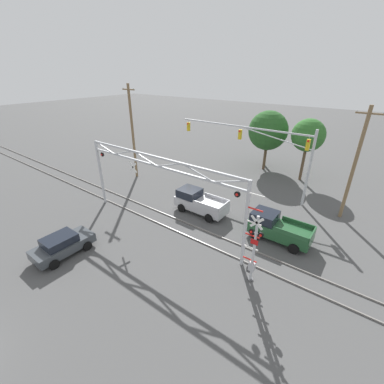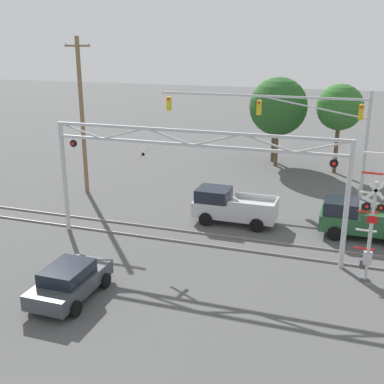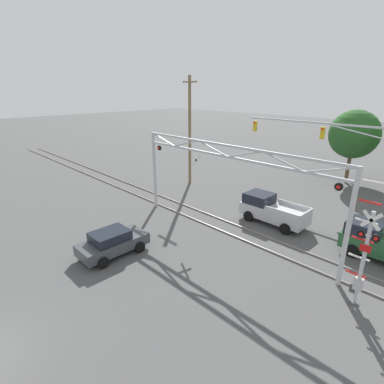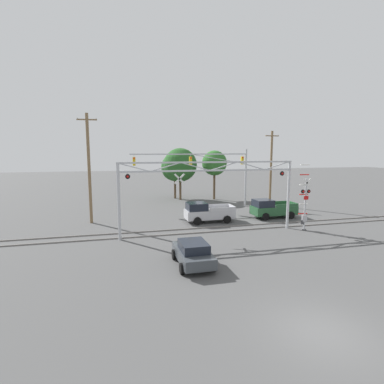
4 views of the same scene
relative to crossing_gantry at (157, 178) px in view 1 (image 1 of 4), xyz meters
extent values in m
cube|color=gray|center=(0.02, 0.28, -4.31)|extent=(80.00, 0.08, 0.10)
cube|color=gray|center=(0.02, 1.72, -4.31)|extent=(80.00, 0.08, 0.10)
cylinder|color=#B7BABF|center=(-7.30, 0.00, -1.33)|extent=(0.24, 0.24, 6.05)
cylinder|color=#B7BABF|center=(7.34, 0.00, -1.33)|extent=(0.24, 0.24, 6.05)
cube|color=#B7BABF|center=(0.02, 0.00, 0.94)|extent=(14.88, 0.14, 0.14)
cube|color=#B7BABF|center=(0.02, 0.00, 1.62)|extent=(14.88, 0.14, 0.14)
cube|color=#B7BABF|center=(-6.08, 0.00, 1.28)|extent=(2.46, 0.08, 0.75)
cube|color=#B7BABF|center=(-3.64, 0.00, 1.28)|extent=(2.46, 0.08, 0.75)
cube|color=#B7BABF|center=(-1.20, 0.00, 1.28)|extent=(2.46, 0.08, 0.75)
cube|color=#B7BABF|center=(1.24, 0.00, 1.28)|extent=(2.46, 0.08, 0.75)
cube|color=#B7BABF|center=(3.68, 0.00, 1.28)|extent=(2.46, 0.08, 0.75)
cube|color=#B7BABF|center=(6.12, 0.00, 1.28)|extent=(2.46, 0.08, 0.75)
cylinder|color=black|center=(-6.58, 0.00, 0.58)|extent=(0.38, 0.10, 0.38)
sphere|color=red|center=(-6.58, -0.07, 0.58)|extent=(0.18, 0.18, 0.18)
cylinder|color=#B7BABF|center=(-6.58, 0.00, 0.82)|extent=(0.04, 0.04, 0.10)
cylinder|color=black|center=(6.62, 0.00, 0.58)|extent=(0.38, 0.10, 0.38)
sphere|color=red|center=(6.62, -0.07, 0.58)|extent=(0.18, 0.18, 0.18)
cylinder|color=#B7BABF|center=(6.62, 0.00, 0.82)|extent=(0.04, 0.04, 0.10)
cube|color=white|center=(-2.55, -0.10, 0.32)|extent=(0.88, 0.03, 0.88)
cube|color=white|center=(-2.55, -0.10, 0.32)|extent=(0.88, 0.03, 0.88)
cylinder|color=black|center=(-2.55, -0.12, 0.32)|extent=(0.04, 0.04, 0.02)
cylinder|color=#B7BABF|center=(8.42, -0.94, -2.10)|extent=(0.16, 0.16, 4.53)
cylinder|color=#59595B|center=(8.42, -0.94, -4.31)|extent=(0.35, 0.35, 0.10)
cube|color=white|center=(8.42, -1.05, -0.18)|extent=(0.78, 0.03, 0.78)
cube|color=white|center=(8.42, -1.05, -0.18)|extent=(0.78, 0.03, 0.78)
cylinder|color=black|center=(8.42, -1.08, -0.18)|extent=(0.04, 0.04, 0.02)
cylinder|color=black|center=(8.14, -0.94, -0.93)|extent=(0.32, 0.09, 0.32)
sphere|color=red|center=(8.14, -1.00, -0.93)|extent=(0.16, 0.16, 0.16)
cylinder|color=black|center=(8.70, -0.94, -0.93)|extent=(0.32, 0.09, 0.32)
sphere|color=red|center=(8.70, -1.00, -0.93)|extent=(0.16, 0.16, 0.16)
cube|color=#B7BABF|center=(8.42, -0.94, -0.93)|extent=(0.64, 0.06, 0.06)
cube|color=red|center=(8.42, -1.04, -1.48)|extent=(0.44, 0.02, 0.32)
cube|color=#B2B2B7|center=(8.42, -0.94, -3.31)|extent=(0.36, 0.28, 0.56)
cylinder|color=red|center=(8.24, -0.94, -2.88)|extent=(0.85, 0.09, 0.09)
cylinder|color=white|center=(8.23, -0.94, -2.03)|extent=(0.85, 0.09, 0.09)
cylinder|color=red|center=(8.23, -0.94, -1.18)|extent=(0.85, 0.09, 0.09)
cylinder|color=white|center=(8.22, -0.94, -0.33)|extent=(0.85, 0.09, 0.09)
cylinder|color=red|center=(8.22, -0.94, 0.52)|extent=(0.85, 0.09, 0.09)
cylinder|color=white|center=(8.21, -0.94, 1.37)|extent=(0.85, 0.09, 0.09)
cube|color=#3F3F42|center=(8.24, -0.94, -3.66)|extent=(0.24, 0.12, 0.36)
cylinder|color=#B7BABF|center=(8.14, 10.93, -0.79)|extent=(0.24, 0.24, 7.13)
cube|color=#B7BABF|center=(1.09, 10.93, 2.17)|extent=(14.09, 0.14, 0.14)
cube|color=#B7BABF|center=(4.61, 10.93, 1.57)|extent=(7.06, 0.08, 1.28)
cylinder|color=#B7BABF|center=(-5.46, 10.93, 2.02)|extent=(0.04, 0.04, 0.30)
cube|color=gold|center=(-5.46, 10.93, 1.39)|extent=(0.30, 0.26, 0.97)
sphere|color=red|center=(-5.46, 10.76, 1.74)|extent=(0.18, 0.18, 0.18)
cylinder|color=#B7BABF|center=(1.09, 10.93, 2.02)|extent=(0.04, 0.04, 0.30)
cube|color=gold|center=(1.09, 10.93, 1.39)|extent=(0.30, 0.26, 0.97)
sphere|color=red|center=(1.09, 10.76, 1.74)|extent=(0.18, 0.18, 0.18)
cylinder|color=#B7BABF|center=(7.64, 10.93, 2.02)|extent=(0.04, 0.04, 0.30)
cube|color=gold|center=(7.64, 10.93, 1.39)|extent=(0.30, 0.26, 0.97)
sphere|color=red|center=(7.64, 10.76, 1.74)|extent=(0.18, 0.18, 0.18)
cube|color=#B7B7BC|center=(1.27, 3.98, -3.55)|extent=(4.75, 1.92, 0.86)
cube|color=black|center=(-0.03, 3.98, -2.76)|extent=(1.85, 1.77, 0.72)
cube|color=#B7B7BC|center=(2.30, 3.06, -2.96)|extent=(2.50, 0.08, 0.32)
cube|color=#B7B7BC|center=(2.30, 4.90, -2.96)|extent=(2.50, 0.08, 0.32)
cube|color=#B7B7BC|center=(3.60, 3.98, -2.96)|extent=(0.10, 1.84, 0.32)
cylinder|color=black|center=(-0.20, 3.01, -3.98)|extent=(0.76, 0.24, 0.76)
cylinder|color=black|center=(-0.20, 4.96, -3.98)|extent=(0.76, 0.24, 0.76)
cylinder|color=black|center=(2.74, 3.01, -3.98)|extent=(0.76, 0.24, 0.76)
cylinder|color=black|center=(2.74, 4.96, -3.98)|extent=(0.76, 0.24, 0.76)
cube|color=#23512D|center=(8.31, 4.14, -3.55)|extent=(4.57, 1.92, 0.86)
cube|color=black|center=(7.06, 4.14, -2.76)|extent=(1.78, 1.77, 0.72)
cube|color=#23512D|center=(9.30, 3.22, -2.96)|extent=(2.39, 0.08, 0.32)
cube|color=#23512D|center=(9.30, 5.06, -2.96)|extent=(2.39, 0.08, 0.32)
cube|color=#23512D|center=(10.54, 4.14, -2.96)|extent=(0.10, 1.84, 0.32)
cylinder|color=black|center=(6.89, 3.17, -3.98)|extent=(0.76, 0.24, 0.76)
cylinder|color=black|center=(6.89, 5.11, -3.98)|extent=(0.76, 0.24, 0.76)
cylinder|color=black|center=(9.73, 3.17, -3.98)|extent=(0.76, 0.24, 0.76)
cylinder|color=black|center=(9.73, 5.11, -3.98)|extent=(0.76, 0.24, 0.76)
cube|color=#3D4247|center=(-3.07, -6.45, -3.72)|extent=(1.82, 3.98, 0.63)
cube|color=black|center=(-3.07, -6.61, -3.14)|extent=(1.55, 2.07, 0.54)
cylinder|color=black|center=(-3.99, -5.25, -4.04)|extent=(0.24, 0.65, 0.65)
cylinder|color=black|center=(-2.15, -5.25, -4.04)|extent=(0.24, 0.65, 0.65)
cylinder|color=black|center=(-3.99, -7.64, -4.04)|extent=(0.24, 0.65, 0.65)
cylinder|color=black|center=(-2.15, -7.64, -4.04)|extent=(0.24, 0.65, 0.65)
cylinder|color=brown|center=(-9.90, 6.42, 0.82)|extent=(0.28, 0.28, 10.37)
cube|color=brown|center=(-9.90, 6.42, 5.41)|extent=(1.80, 0.12, 0.12)
cylinder|color=silver|center=(-10.72, 6.42, 5.51)|extent=(0.08, 0.08, 0.12)
cylinder|color=silver|center=(-9.08, 6.42, 5.51)|extent=(0.08, 0.08, 0.12)
cylinder|color=brown|center=(11.44, 10.69, 0.32)|extent=(0.28, 0.28, 9.36)
cube|color=brown|center=(11.44, 10.69, 4.40)|extent=(1.80, 0.12, 0.12)
cylinder|color=silver|center=(10.62, 10.69, 4.50)|extent=(0.08, 0.08, 0.12)
cylinder|color=silver|center=(12.26, 10.69, 4.50)|extent=(0.08, 0.08, 0.12)
cylinder|color=brown|center=(6.13, 17.19, -2.38)|extent=(0.32, 0.32, 3.97)
sphere|color=#2D6628|center=(6.13, 17.19, 0.85)|extent=(3.55, 3.55, 3.55)
cylinder|color=brown|center=(1.32, 17.95, -2.70)|extent=(0.32, 0.32, 3.31)
sphere|color=#265623|center=(1.32, 17.95, 0.60)|extent=(4.71, 4.71, 4.71)
cylinder|color=brown|center=(0.83, 19.38, -2.78)|extent=(0.32, 0.32, 3.16)
sphere|color=#265623|center=(0.83, 19.38, 0.20)|extent=(4.00, 4.00, 4.00)
camera|label=1|loc=(12.69, -12.59, 7.31)|focal=24.00mm
camera|label=2|loc=(7.29, -21.51, 5.81)|focal=45.00mm
camera|label=3|loc=(11.21, -14.02, 4.90)|focal=28.00mm
camera|label=4|loc=(-7.39, -23.37, 2.51)|focal=28.00mm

